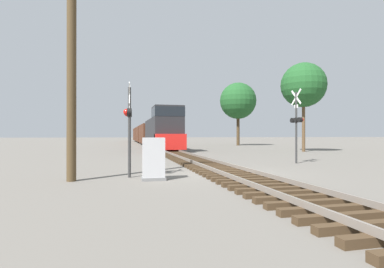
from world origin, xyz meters
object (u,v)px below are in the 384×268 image
(crossing_signal_far, at_px, (297,122))
(utility_pole, at_px, (72,51))
(relay_cabinet, at_px, (154,159))
(freight_train, at_px, (147,134))
(tree_far_right, at_px, (303,85))
(crossing_signal_near, at_px, (129,118))
(tree_mid_background, at_px, (238,101))

(crossing_signal_far, xyz_separation_m, utility_pole, (-12.04, -4.31, 2.29))
(relay_cabinet, bearing_deg, utility_pole, 171.19)
(freight_train, height_order, utility_pole, utility_pole)
(tree_far_right, bearing_deg, relay_cabinet, -136.90)
(crossing_signal_near, relative_size, crossing_signal_far, 0.85)
(crossing_signal_near, height_order, crossing_signal_far, crossing_signal_far)
(freight_train, bearing_deg, relay_cabinet, -94.21)
(crossing_signal_near, xyz_separation_m, utility_pole, (-2.08, -0.52, 2.41))
(freight_train, bearing_deg, crossing_signal_far, -81.91)
(relay_cabinet, height_order, tree_mid_background, tree_mid_background)
(tree_far_right, bearing_deg, utility_pole, -142.32)
(crossing_signal_near, height_order, relay_cabinet, crossing_signal_near)
(crossing_signal_near, height_order, tree_mid_background, tree_mid_background)
(freight_train, relative_size, tree_far_right, 6.69)
(crossing_signal_far, height_order, utility_pole, utility_pole)
(freight_train, relative_size, utility_pole, 6.45)
(crossing_signal_far, bearing_deg, utility_pole, 105.05)
(utility_pole, height_order, tree_mid_background, tree_mid_background)
(crossing_signal_near, height_order, utility_pole, utility_pole)
(relay_cabinet, xyz_separation_m, utility_pole, (-2.97, 0.46, 4.01))
(crossing_signal_near, xyz_separation_m, tree_mid_background, (18.11, 33.30, 4.84))
(crossing_signal_far, relative_size, relay_cabinet, 2.76)
(freight_train, bearing_deg, utility_pole, -98.02)
(relay_cabinet, bearing_deg, tree_far_right, 43.10)
(freight_train, relative_size, relay_cabinet, 37.74)
(crossing_signal_near, distance_m, tree_mid_background, 38.21)
(freight_train, xyz_separation_m, tree_mid_background, (13.89, -10.89, 5.35))
(freight_train, relative_size, tree_mid_background, 5.95)
(tree_mid_background, bearing_deg, crossing_signal_near, -118.54)
(crossing_signal_far, xyz_separation_m, tree_mid_background, (8.14, 29.51, 4.72))
(crossing_signal_far, bearing_deg, relay_cabinet, 113.10)
(relay_cabinet, xyz_separation_m, tree_mid_background, (17.21, 34.28, 6.44))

